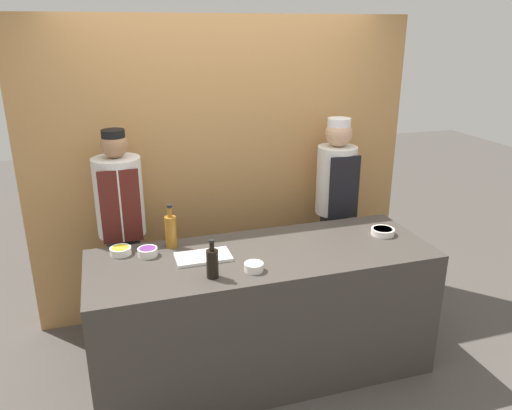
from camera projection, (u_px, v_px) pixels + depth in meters
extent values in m
plane|color=#4C4742|center=(263.00, 368.00, 3.57)|extent=(14.00, 14.00, 0.00)
cube|color=#B7844C|center=(224.00, 168.00, 4.12)|extent=(3.11, 0.18, 2.40)
cube|color=#3D3833|center=(263.00, 313.00, 3.42)|extent=(2.27, 0.81, 0.91)
cylinder|color=white|center=(383.00, 232.00, 3.55)|extent=(0.17, 0.17, 0.04)
cylinder|color=red|center=(383.00, 230.00, 3.55)|extent=(0.14, 0.14, 0.01)
cylinder|color=white|center=(148.00, 252.00, 3.22)|extent=(0.13, 0.13, 0.05)
cylinder|color=#703384|center=(147.00, 249.00, 3.22)|extent=(0.10, 0.10, 0.02)
cylinder|color=white|center=(254.00, 267.00, 3.02)|extent=(0.12, 0.12, 0.05)
cylinder|color=green|center=(254.00, 264.00, 3.02)|extent=(0.10, 0.10, 0.02)
cylinder|color=white|center=(121.00, 251.00, 3.24)|extent=(0.14, 0.14, 0.05)
cylinder|color=yellow|center=(120.00, 249.00, 3.24)|extent=(0.11, 0.11, 0.01)
cube|color=white|center=(203.00, 257.00, 3.19)|extent=(0.35, 0.20, 0.02)
cylinder|color=#9E661E|center=(171.00, 232.00, 3.33)|extent=(0.08, 0.08, 0.22)
cylinder|color=#9E661E|center=(170.00, 212.00, 3.28)|extent=(0.03, 0.03, 0.07)
cylinder|color=black|center=(169.00, 206.00, 3.27)|extent=(0.03, 0.03, 0.02)
cylinder|color=black|center=(212.00, 264.00, 2.92)|extent=(0.07, 0.07, 0.17)
cylinder|color=black|center=(212.00, 246.00, 2.89)|extent=(0.03, 0.03, 0.05)
cylinder|color=black|center=(212.00, 241.00, 2.87)|extent=(0.03, 0.03, 0.01)
cylinder|color=#28282D|center=(128.00, 285.00, 3.83)|extent=(0.25, 0.25, 0.87)
cylinder|color=silver|center=(119.00, 197.00, 3.59)|extent=(0.34, 0.34, 0.57)
cube|color=#561E19|center=(121.00, 207.00, 3.45)|extent=(0.27, 0.02, 0.53)
sphere|color=#9E704C|center=(114.00, 145.00, 3.46)|extent=(0.19, 0.19, 0.19)
cylinder|color=black|center=(113.00, 134.00, 3.44)|extent=(0.16, 0.16, 0.07)
cylinder|color=#28282D|center=(332.00, 257.00, 4.32)|extent=(0.23, 0.23, 0.84)
cylinder|color=silver|center=(336.00, 180.00, 4.08)|extent=(0.32, 0.32, 0.56)
cube|color=black|center=(344.00, 188.00, 3.95)|extent=(0.26, 0.02, 0.52)
sphere|color=tan|center=(339.00, 133.00, 3.95)|extent=(0.22, 0.22, 0.22)
cylinder|color=white|center=(339.00, 123.00, 3.92)|extent=(0.18, 0.18, 0.08)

